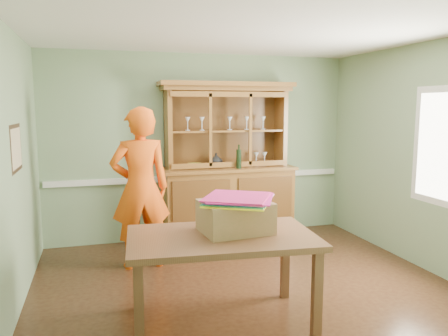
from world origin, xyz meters
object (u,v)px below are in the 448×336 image
object	(u,v)px
china_hutch	(227,185)
cardboard_box	(235,217)
dining_table	(222,245)
person	(140,188)

from	to	relation	value
china_hutch	cardboard_box	size ratio (longest dim) A/B	3.82
cardboard_box	china_hutch	bearing A→B (deg)	74.70
china_hutch	cardboard_box	distance (m)	2.45
dining_table	cardboard_box	bearing A→B (deg)	29.96
dining_table	cardboard_box	distance (m)	0.28
cardboard_box	person	xyz separation A→B (m)	(-0.69, 1.57, 0.01)
person	dining_table	bearing A→B (deg)	104.06
china_hutch	dining_table	xyz separation A→B (m)	(-0.79, -2.42, -0.08)
dining_table	person	bearing A→B (deg)	113.62
china_hutch	dining_table	bearing A→B (deg)	-108.04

